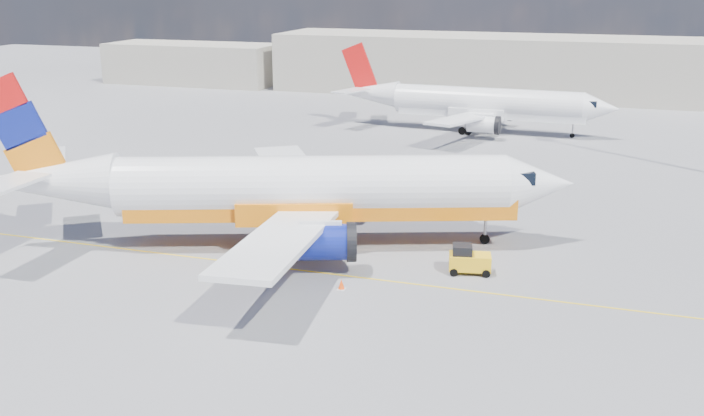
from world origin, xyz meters
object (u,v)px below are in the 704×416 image
(second_jet, at_px, (478,104))
(main_jet, at_px, (294,189))
(gse_tug, at_px, (468,260))
(traffic_cone, at_px, (341,284))

(second_jet, bearing_deg, main_jet, -94.97)
(main_jet, xyz_separation_m, second_jet, (4.75, 40.03, -0.61))
(gse_tug, bearing_deg, main_jet, 161.41)
(traffic_cone, bearing_deg, main_jet, 130.77)
(main_jet, distance_m, second_jet, 40.31)
(main_jet, distance_m, gse_tug, 11.49)
(main_jet, relative_size, gse_tug, 14.09)
(main_jet, height_order, traffic_cone, main_jet)
(second_jet, height_order, traffic_cone, second_jet)
(main_jet, height_order, second_jet, main_jet)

